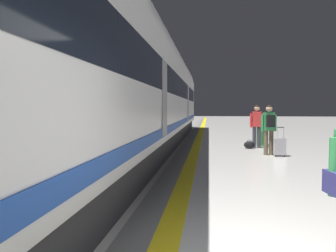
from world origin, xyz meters
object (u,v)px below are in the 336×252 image
(high_speed_train, at_px, (144,87))
(duffel_bag_near, at_px, (249,145))
(passenger_near, at_px, (257,123))
(suitcase_mid, at_px, (280,146))
(waste_bin, at_px, (262,135))
(passenger_mid, at_px, (269,125))

(high_speed_train, bearing_deg, duffel_bag_near, 2.25)
(passenger_near, height_order, duffel_bag_near, passenger_near)
(suitcase_mid, height_order, waste_bin, suitcase_mid)
(suitcase_mid, xyz_separation_m, waste_bin, (-0.10, 3.12, 0.12))
(high_speed_train, xyz_separation_m, passenger_near, (4.60, 0.47, -1.48))
(passenger_near, distance_m, waste_bin, 1.05)
(passenger_mid, bearing_deg, suitcase_mid, -37.74)
(high_speed_train, height_order, passenger_near, high_speed_train)
(high_speed_train, relative_size, duffel_bag_near, 66.64)
(suitcase_mid, bearing_deg, passenger_mid, 142.26)
(high_speed_train, xyz_separation_m, passenger_mid, (4.72, -1.59, -1.46))
(high_speed_train, xyz_separation_m, waste_bin, (4.94, 1.29, -2.04))
(duffel_bag_near, height_order, waste_bin, waste_bin)
(passenger_near, height_order, suitcase_mid, passenger_near)
(passenger_mid, xyz_separation_m, waste_bin, (0.22, 2.88, -0.58))
(passenger_near, xyz_separation_m, waste_bin, (0.34, 0.82, -0.56))
(suitcase_mid, bearing_deg, high_speed_train, 159.99)
(high_speed_train, height_order, duffel_bag_near, high_speed_train)
(high_speed_train, bearing_deg, passenger_mid, -18.61)
(passenger_mid, xyz_separation_m, suitcase_mid, (0.32, -0.25, -0.70))
(waste_bin, bearing_deg, suitcase_mid, -88.18)
(high_speed_train, distance_m, passenger_near, 4.85)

